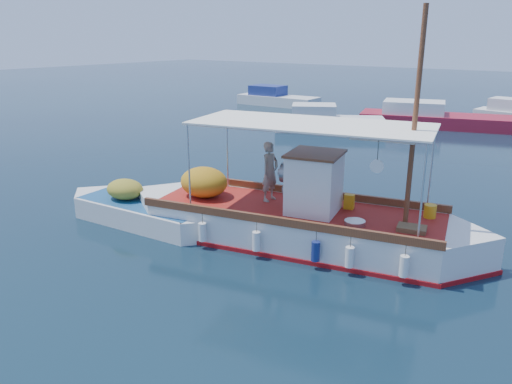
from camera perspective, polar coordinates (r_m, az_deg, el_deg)
The scene contains 6 objects.
ground at distance 13.94m, azimuth 4.82°, elevation -6.55°, with size 160.00×160.00×0.00m, color black.
fishing_caique at distance 14.30m, azimuth 4.20°, elevation -3.40°, with size 10.52×4.58×6.58m.
dinghy at distance 16.13m, azimuth -12.83°, elevation -2.34°, with size 6.08×2.07×1.49m.
bg_boat_nw at distance 31.43m, azimuth 8.03°, elevation 7.86°, with size 6.93×5.37×1.80m.
bg_boat_n at distance 34.41m, azimuth 19.34°, elevation 7.89°, with size 9.78×5.32×1.80m.
bg_boat_far_w at distance 42.74m, azimuth 2.29°, elevation 10.55°, with size 6.97×2.53×1.80m.
Camera 1 is at (6.54, -10.93, 5.67)m, focal length 35.00 mm.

